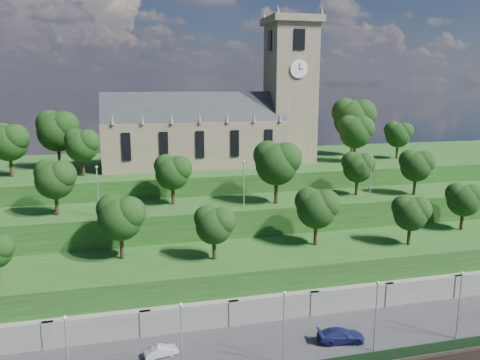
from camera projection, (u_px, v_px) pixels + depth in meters
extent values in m
cube|color=#2D2D30|center=(290.00, 352.00, 50.52)|extent=(160.00, 12.00, 2.00)
cube|color=slate|center=(273.00, 313.00, 55.92)|extent=(160.00, 2.00, 5.00)
cube|color=slate|center=(49.00, 344.00, 49.25)|extent=(1.20, 0.60, 5.00)
cube|color=slate|center=(146.00, 332.00, 51.61)|extent=(1.20, 0.60, 5.00)
cube|color=slate|center=(234.00, 321.00, 53.98)|extent=(1.20, 0.60, 5.00)
cube|color=slate|center=(314.00, 311.00, 56.34)|extent=(1.20, 0.60, 5.00)
cube|color=slate|center=(389.00, 302.00, 58.71)|extent=(1.20, 0.60, 5.00)
cube|color=slate|center=(457.00, 294.00, 61.08)|extent=(1.20, 0.60, 5.00)
cube|color=#1C4517|center=(259.00, 281.00, 61.33)|extent=(160.00, 12.00, 8.00)
cube|color=#1C4517|center=(239.00, 240.00, 71.38)|extent=(160.00, 10.00, 12.00)
cube|color=#1C4517|center=(213.00, 199.00, 91.05)|extent=(160.00, 32.00, 15.00)
cube|color=#70624E|center=(195.00, 143.00, 83.99)|extent=(32.00, 12.00, 8.00)
cube|color=#22252A|center=(194.00, 121.00, 83.19)|extent=(32.00, 10.18, 10.18)
cone|color=#70624E|center=(112.00, 119.00, 74.00)|extent=(0.70, 0.70, 1.80)
cone|color=#70624E|center=(142.00, 119.00, 75.10)|extent=(0.70, 0.70, 1.80)
cone|color=#70624E|center=(171.00, 118.00, 76.20)|extent=(0.70, 0.70, 1.80)
cone|color=#70624E|center=(200.00, 118.00, 77.31)|extent=(0.70, 0.70, 1.80)
cone|color=#70624E|center=(227.00, 117.00, 78.41)|extent=(0.70, 0.70, 1.80)
cone|color=#70624E|center=(254.00, 117.00, 79.52)|extent=(0.70, 0.70, 1.80)
cone|color=#70624E|center=(280.00, 117.00, 80.62)|extent=(0.70, 0.70, 1.80)
cube|color=black|center=(126.00, 147.00, 75.28)|extent=(1.40, 0.25, 4.50)
cube|color=black|center=(164.00, 145.00, 76.69)|extent=(1.40, 0.25, 4.50)
cube|color=black|center=(200.00, 144.00, 78.11)|extent=(1.40, 0.25, 4.50)
cube|color=black|center=(235.00, 143.00, 79.53)|extent=(1.40, 0.25, 4.50)
cube|color=black|center=(269.00, 142.00, 80.95)|extent=(1.40, 0.25, 4.50)
cube|color=#70624E|center=(290.00, 95.00, 86.55)|extent=(8.00, 8.00, 25.00)
cube|color=#70624E|center=(292.00, 20.00, 83.92)|extent=(9.20, 9.20, 1.20)
cone|color=#70624E|center=(278.00, 9.00, 78.93)|extent=(0.80, 0.80, 1.60)
cone|color=#70624E|center=(264.00, 16.00, 86.54)|extent=(0.80, 0.80, 1.60)
cone|color=#70624E|center=(322.00, 11.00, 80.83)|extent=(0.80, 0.80, 1.60)
cone|color=#70624E|center=(305.00, 17.00, 88.43)|extent=(0.80, 0.80, 1.60)
cube|color=black|center=(299.00, 39.00, 80.77)|extent=(2.00, 0.25, 3.50)
cube|color=black|center=(284.00, 43.00, 88.52)|extent=(2.00, 0.25, 3.50)
cube|color=black|center=(270.00, 41.00, 83.68)|extent=(0.25, 2.00, 3.50)
cube|color=black|center=(312.00, 42.00, 85.61)|extent=(0.25, 2.00, 3.50)
cylinder|color=white|center=(299.00, 69.00, 81.73)|extent=(3.20, 0.30, 3.20)
cylinder|color=white|center=(312.00, 70.00, 86.62)|extent=(0.30, 3.20, 3.20)
cube|color=black|center=(299.00, 66.00, 81.46)|extent=(0.12, 0.05, 1.10)
cube|color=black|center=(301.00, 69.00, 81.65)|extent=(0.80, 0.05, 0.12)
sphere|color=black|center=(1.00, 247.00, 50.40)|extent=(2.83, 2.83, 2.83)
cylinder|color=black|center=(122.00, 245.00, 58.00)|extent=(0.52, 0.52, 3.52)
sphere|color=black|center=(120.00, 219.00, 57.32)|extent=(5.48, 5.48, 5.48)
sphere|color=black|center=(129.00, 213.00, 56.89)|extent=(4.11, 4.11, 4.11)
sphere|color=black|center=(112.00, 209.00, 57.52)|extent=(3.84, 3.84, 3.84)
cylinder|color=black|center=(214.00, 248.00, 57.84)|extent=(0.49, 0.49, 2.94)
sphere|color=black|center=(214.00, 226.00, 57.27)|extent=(4.57, 4.57, 4.57)
sphere|color=black|center=(222.00, 221.00, 56.91)|extent=(3.43, 3.43, 3.43)
sphere|color=black|center=(207.00, 218.00, 57.44)|extent=(3.20, 3.20, 3.20)
cylinder|color=black|center=(316.00, 233.00, 63.08)|extent=(0.51, 0.51, 3.39)
sphere|color=black|center=(316.00, 209.00, 62.42)|extent=(5.28, 5.28, 5.28)
sphere|color=black|center=(326.00, 204.00, 62.01)|extent=(3.96, 3.96, 3.96)
sphere|color=black|center=(308.00, 201.00, 62.62)|extent=(3.69, 3.69, 3.69)
cylinder|color=black|center=(409.00, 234.00, 63.19)|extent=(0.49, 0.49, 2.92)
sphere|color=black|center=(411.00, 214.00, 62.62)|extent=(4.54, 4.54, 4.54)
sphere|color=black|center=(419.00, 210.00, 62.27)|extent=(3.40, 3.40, 3.40)
sphere|color=black|center=(403.00, 207.00, 62.79)|extent=(3.17, 3.17, 3.17)
cylinder|color=black|center=(462.00, 220.00, 69.71)|extent=(0.50, 0.50, 3.06)
sphere|color=black|center=(464.00, 200.00, 69.12)|extent=(4.77, 4.77, 4.77)
sphere|color=black|center=(472.00, 196.00, 68.75)|extent=(3.58, 3.58, 3.58)
sphere|color=black|center=(457.00, 194.00, 69.30)|extent=(3.34, 3.34, 3.34)
cylinder|color=black|center=(57.00, 203.00, 62.86)|extent=(0.51, 0.51, 3.29)
sphere|color=black|center=(55.00, 180.00, 62.22)|extent=(5.12, 5.12, 5.12)
sphere|color=black|center=(62.00, 175.00, 61.82)|extent=(3.84, 3.84, 3.84)
sphere|color=black|center=(48.00, 172.00, 62.41)|extent=(3.59, 3.59, 3.59)
cylinder|color=black|center=(173.00, 194.00, 68.51)|extent=(0.50, 0.50, 3.20)
sphere|color=black|center=(172.00, 173.00, 67.89)|extent=(4.97, 4.97, 4.97)
sphere|color=black|center=(179.00, 168.00, 67.51)|extent=(3.73, 3.73, 3.73)
sphere|color=black|center=(166.00, 166.00, 68.08)|extent=(3.48, 3.48, 3.48)
cylinder|color=black|center=(276.00, 190.00, 69.10)|extent=(0.54, 0.54, 4.01)
sphere|color=black|center=(276.00, 164.00, 68.33)|extent=(6.24, 6.24, 6.24)
sphere|color=black|center=(286.00, 158.00, 67.84)|extent=(4.68, 4.68, 4.68)
sphere|color=black|center=(268.00, 155.00, 68.56)|extent=(4.37, 4.37, 4.37)
cylinder|color=black|center=(357.00, 186.00, 74.46)|extent=(0.49, 0.49, 2.98)
sphere|color=black|center=(358.00, 168.00, 73.88)|extent=(4.64, 4.64, 4.64)
sphere|color=black|center=(365.00, 164.00, 73.52)|extent=(3.48, 3.48, 3.48)
sphere|color=black|center=(351.00, 162.00, 74.05)|extent=(3.25, 3.25, 3.25)
cylinder|color=black|center=(415.00, 185.00, 74.71)|extent=(0.50, 0.50, 3.12)
sphere|color=black|center=(416.00, 166.00, 74.10)|extent=(4.85, 4.85, 4.85)
sphere|color=black|center=(424.00, 162.00, 73.73)|extent=(3.63, 3.63, 3.63)
sphere|color=black|center=(410.00, 160.00, 74.29)|extent=(3.39, 3.39, 3.39)
cylinder|color=black|center=(11.00, 165.00, 73.58)|extent=(0.52, 0.52, 3.66)
sphere|color=black|center=(9.00, 143.00, 72.87)|extent=(5.69, 5.69, 5.69)
sphere|color=black|center=(15.00, 138.00, 72.43)|extent=(4.27, 4.27, 4.27)
sphere|color=black|center=(2.00, 135.00, 73.08)|extent=(3.99, 3.99, 3.99)
cylinder|color=black|center=(59.00, 156.00, 80.74)|extent=(0.55, 0.55, 4.34)
sphere|color=black|center=(57.00, 132.00, 79.90)|extent=(6.76, 6.76, 6.76)
sphere|color=black|center=(65.00, 126.00, 79.38)|extent=(5.07, 5.07, 5.07)
sphere|color=black|center=(50.00, 124.00, 80.15)|extent=(4.73, 4.73, 4.73)
cylinder|color=black|center=(83.00, 166.00, 74.31)|extent=(0.51, 0.51, 3.26)
sphere|color=black|center=(82.00, 146.00, 73.67)|extent=(5.08, 5.08, 5.08)
sphere|color=black|center=(88.00, 142.00, 73.28)|extent=(3.81, 3.81, 3.81)
sphere|color=black|center=(76.00, 139.00, 73.86)|extent=(3.55, 3.55, 3.55)
cylinder|color=black|center=(354.00, 152.00, 87.61)|extent=(0.53, 0.53, 3.77)
sphere|color=black|center=(355.00, 133.00, 86.88)|extent=(5.86, 5.86, 5.86)
sphere|color=black|center=(363.00, 128.00, 86.42)|extent=(4.40, 4.40, 4.40)
sphere|color=black|center=(349.00, 126.00, 87.09)|extent=(4.10, 4.10, 4.10)
cylinder|color=black|center=(352.00, 143.00, 95.93)|extent=(0.58, 0.58, 5.01)
sphere|color=black|center=(353.00, 119.00, 94.96)|extent=(7.80, 7.80, 7.80)
sphere|color=black|center=(362.00, 114.00, 94.35)|extent=(5.85, 5.85, 5.85)
sphere|color=black|center=(345.00, 112.00, 95.25)|extent=(5.46, 5.46, 5.46)
cylinder|color=black|center=(397.00, 151.00, 92.00)|extent=(0.50, 0.50, 3.14)
sphere|color=black|center=(398.00, 135.00, 91.39)|extent=(4.88, 4.88, 4.88)
sphere|color=black|center=(404.00, 132.00, 91.01)|extent=(3.66, 3.66, 3.66)
sphere|color=black|center=(393.00, 130.00, 91.57)|extent=(3.42, 3.42, 3.42)
cylinder|color=#B2B2B7|center=(68.00, 358.00, 41.04)|extent=(0.16, 0.16, 7.49)
sphere|color=silver|center=(65.00, 318.00, 40.26)|extent=(0.36, 0.36, 0.36)
cylinder|color=#B2B2B7|center=(182.00, 343.00, 43.40)|extent=(0.16, 0.16, 7.49)
sphere|color=silver|center=(181.00, 305.00, 42.63)|extent=(0.36, 0.36, 0.36)
cylinder|color=#B2B2B7|center=(284.00, 330.00, 45.77)|extent=(0.16, 0.16, 7.49)
sphere|color=silver|center=(284.00, 293.00, 44.99)|extent=(0.36, 0.36, 0.36)
cylinder|color=#B2B2B7|center=(376.00, 318.00, 48.13)|extent=(0.16, 0.16, 7.49)
sphere|color=silver|center=(378.00, 283.00, 47.36)|extent=(0.36, 0.36, 0.36)
cylinder|color=#B2B2B7|center=(459.00, 307.00, 50.50)|extent=(0.16, 0.16, 7.49)
sphere|color=silver|center=(462.00, 273.00, 49.72)|extent=(0.36, 0.36, 0.36)
cylinder|color=#B2B2B7|center=(98.00, 192.00, 61.94)|extent=(0.16, 0.16, 6.59)
sphere|color=silver|center=(96.00, 167.00, 61.25)|extent=(0.36, 0.36, 0.36)
cylinder|color=#B2B2B7|center=(244.00, 185.00, 66.67)|extent=(0.16, 0.16, 6.59)
sphere|color=silver|center=(244.00, 161.00, 65.99)|extent=(0.36, 0.36, 0.36)
cylinder|color=#B2B2B7|center=(370.00, 178.00, 71.40)|extent=(0.16, 0.16, 6.59)
sphere|color=silver|center=(372.00, 156.00, 70.72)|extent=(0.36, 0.36, 0.36)
imported|color=#A1A2A6|center=(161.00, 351.00, 47.82)|extent=(3.62, 1.84, 1.14)
imported|color=navy|center=(341.00, 335.00, 50.45)|extent=(5.39, 2.81, 1.49)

